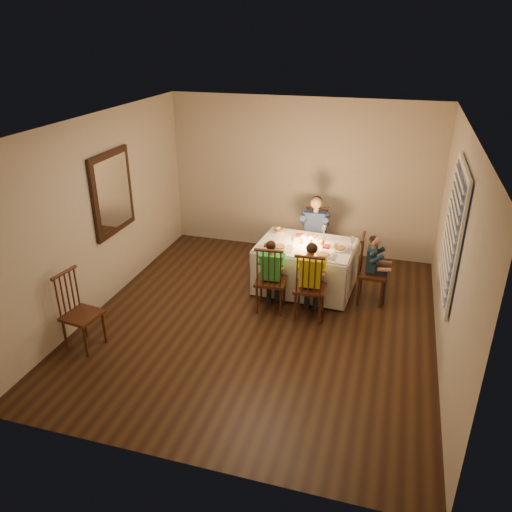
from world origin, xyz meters
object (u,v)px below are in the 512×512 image
(chair_adult, at_px, (313,267))
(serving_bowl, at_px, (279,231))
(dining_table, at_px, (306,257))
(chair_near_left, at_px, (270,309))
(adult, at_px, (313,267))
(chair_end, at_px, (369,300))
(chair_near_right, at_px, (309,316))
(child_teal, at_px, (369,300))
(child_green, at_px, (270,309))
(chair_extra, at_px, (87,346))
(child_yellow, at_px, (309,316))

(chair_adult, distance_m, serving_bowl, 0.99)
(dining_table, relative_size, chair_near_left, 1.47)
(adult, bearing_deg, chair_adult, 0.00)
(chair_adult, height_order, chair_end, same)
(chair_near_right, relative_size, serving_bowl, 5.11)
(chair_near_left, height_order, child_teal, child_teal)
(dining_table, height_order, child_green, dining_table)
(chair_extra, bearing_deg, chair_near_right, -51.72)
(adult, distance_m, serving_bowl, 0.99)
(chair_end, relative_size, serving_bowl, 5.11)
(dining_table, xyz_separation_m, chair_extra, (-2.29, -2.22, -0.52))
(child_teal, bearing_deg, dining_table, 85.02)
(chair_extra, height_order, child_teal, child_teal)
(child_green, distance_m, child_yellow, 0.55)
(chair_end, height_order, serving_bowl, serving_bowl)
(dining_table, height_order, chair_adult, dining_table)
(child_yellow, relative_size, serving_bowl, 5.67)
(chair_near_left, xyz_separation_m, chair_extra, (-1.95, -1.50, 0.00))
(chair_adult, height_order, serving_bowl, serving_bowl)
(child_teal, height_order, serving_bowl, serving_bowl)
(dining_table, distance_m, chair_near_left, 0.95)
(chair_near_left, distance_m, child_teal, 1.45)
(chair_extra, relative_size, adult, 0.83)
(chair_near_left, bearing_deg, serving_bowl, -86.96)
(dining_table, distance_m, serving_bowl, 0.62)
(child_green, height_order, serving_bowl, serving_bowl)
(child_green, relative_size, child_teal, 1.04)
(dining_table, relative_size, chair_near_right, 1.47)
(chair_near_left, height_order, chair_near_right, same)
(chair_end, bearing_deg, chair_near_right, 132.11)
(chair_end, bearing_deg, chair_adult, 49.61)
(chair_extra, bearing_deg, child_yellow, -51.72)
(child_yellow, relative_size, child_teal, 1.10)
(child_green, xyz_separation_m, child_yellow, (0.55, -0.05, 0.00))
(chair_adult, height_order, child_yellow, child_yellow)
(child_green, bearing_deg, child_yellow, 170.28)
(child_teal, bearing_deg, chair_adult, 49.61)
(chair_extra, height_order, serving_bowl, serving_bowl)
(chair_near_left, distance_m, chair_extra, 2.46)
(dining_table, xyz_separation_m, child_teal, (0.97, -0.09, -0.52))
(chair_near_left, distance_m, adult, 1.51)
(serving_bowl, bearing_deg, child_teal, -15.51)
(chair_near_right, xyz_separation_m, chair_extra, (-2.50, -1.45, 0.00))
(chair_near_right, height_order, child_teal, child_teal)
(chair_end, xyz_separation_m, chair_extra, (-3.26, -2.13, 0.00))
(dining_table, distance_m, adult, 0.92)
(chair_adult, relative_size, child_yellow, 0.90)
(serving_bowl, bearing_deg, child_green, -82.26)
(child_green, xyz_separation_m, child_teal, (1.31, 0.63, 0.00))
(chair_extra, distance_m, child_teal, 3.89)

